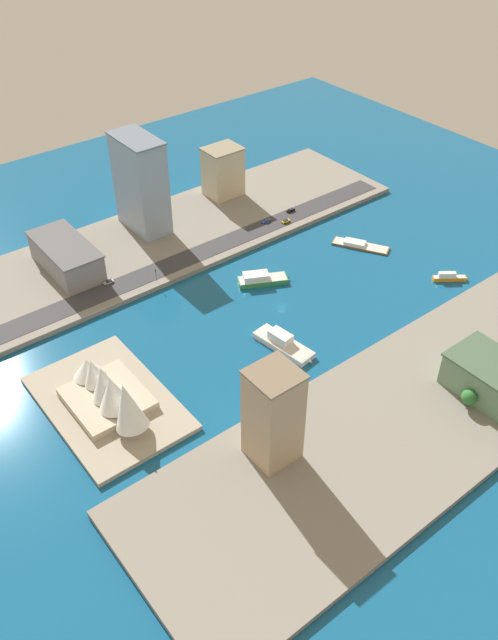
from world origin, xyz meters
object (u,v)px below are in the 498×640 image
Objects in this scene: suv_black at (291,210)px; taxi_yellow_cab at (286,221)px; apartment_midrise_tan at (273,415)px; hatchback_blue at (266,221)px; warehouse_low_gray at (66,256)px; ferry_green_doubledeck at (261,279)px; traffic_light_waterfront at (156,273)px; office_block_beige at (223,171)px; barge_flat_brown at (359,245)px; sedan_silver at (109,282)px; water_taxi_orange at (449,277)px; ferry_white_commuter at (283,343)px; terminal_long_green at (496,382)px; opera_landmark at (109,391)px; tower_tall_glass at (141,184)px.

taxi_yellow_cab reaches higher than suv_black.
hatchback_blue is at bearing -38.53° from apartment_midrise_tan.
warehouse_low_gray is 122.91m from suv_black.
taxi_yellow_cab is (32.10, -42.95, 1.23)m from ferry_green_doubledeck.
apartment_midrise_tan is 7.37× the size of hatchback_blue.
suv_black is at bearing -83.37° from traffic_light_waterfront.
office_block_beige reaches higher than ferry_green_doubledeck.
office_block_beige reaches higher than barge_flat_brown.
taxi_yellow_cab is at bearing 126.15° from suv_black.
warehouse_low_gray is at bearing 74.13° from taxi_yellow_cab.
ferry_green_doubledeck is 71.10m from sedan_silver.
ferry_green_doubledeck is 0.89× the size of office_block_beige.
water_taxi_orange is 0.53× the size of barge_flat_brown.
apartment_midrise_tan reaches higher than warehouse_low_gray.
ferry_white_commuter is at bearing 138.81° from taxi_yellow_cab.
terminal_long_green is at bearing 168.22° from suv_black.
ferry_white_commuter reaches higher than barge_flat_brown.
opera_landmark is at bearing 98.63° from barge_flat_brown.
hatchback_blue reaches higher than sedan_silver.
opera_landmark is (-108.00, 131.17, -6.43)m from office_block_beige.
apartment_midrise_tan is at bearing 177.98° from sedan_silver.
hatchback_blue is 75.45m from traffic_light_waterfront.
sedan_silver is 101.64m from taxi_yellow_cab.
sedan_silver is 0.94× the size of hatchback_blue.
traffic_light_waterfront is (-10.13, 74.69, 3.39)m from hatchback_blue.
opera_landmark is (-29.57, 95.31, 7.74)m from ferry_green_doubledeck.
tower_tall_glass is 131.04m from opera_landmark.
ferry_white_commuter is 84.17m from terminal_long_green.
ferry_white_commuter is 0.61× the size of tower_tall_glass.
sedan_silver is 1.00× the size of taxi_yellow_cab.
terminal_long_green is 0.81× the size of opera_landmark.
water_taxi_orange is 168.98m from opera_landmark.
traffic_light_waterfront is at bearing -141.53° from warehouse_low_gray.
sedan_silver is at bearing -27.77° from opera_landmark.
ferry_green_doubledeck is 1.61× the size of water_taxi_orange.
hatchback_blue is at bearing -35.15° from ferry_white_commuter.
hatchback_blue is 0.11× the size of opera_landmark.
warehouse_low_gray is at bearing 76.36° from hatchback_blue.
terminal_long_green is at bearing -126.03° from opera_landmark.
ferry_green_doubledeck is at bearing -72.76° from opera_landmark.
ferry_white_commuter is 115.08m from warehouse_low_gray.
ferry_white_commuter is 4.59× the size of traffic_light_waterfront.
warehouse_low_gray is at bearing 102.79° from tower_tall_glass.
hatchback_blue is 147.16m from opera_landmark.
apartment_midrise_tan reaches higher than traffic_light_waterfront.
office_block_beige is 5.41× the size of hatchback_blue.
ferry_green_doubledeck is at bearing -124.86° from sedan_silver.
ferry_white_commuter is at bearing 178.17° from tower_tall_glass.
hatchback_blue is at bearing -103.64° from warehouse_low_gray.
apartment_midrise_tan reaches higher than opera_landmark.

